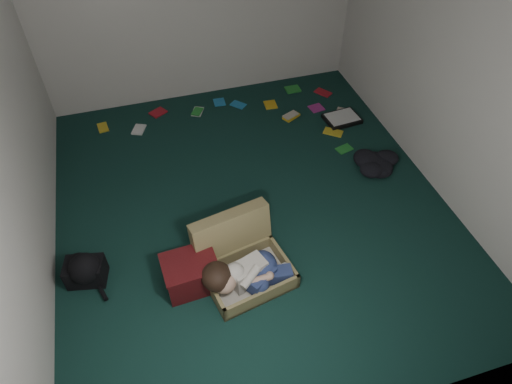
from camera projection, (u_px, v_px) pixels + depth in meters
floor at (252, 205)px, 4.85m from camera, size 4.50×4.50×0.00m
wall_front at (371, 337)px, 2.41m from camera, size 4.50×0.00×4.50m
wall_left at (2, 146)px, 3.51m from camera, size 0.00×4.50×4.50m
wall_right at (453, 68)px, 4.32m from camera, size 0.00×4.50×4.50m
suitcase at (242, 259)px, 4.16m from camera, size 0.87×0.86×0.55m
person at (246, 274)px, 3.99m from camera, size 0.83×0.41×0.34m
maroon_bin at (191, 273)px, 4.05m from camera, size 0.50×0.40×0.33m
backpack at (85, 271)px, 4.11m from camera, size 0.49×0.42×0.26m
clothing_pile at (380, 164)px, 5.21m from camera, size 0.55×0.50×0.14m
paper_tray at (342, 119)px, 5.88m from camera, size 0.46×0.36×0.06m
book_scatter at (255, 113)px, 5.99m from camera, size 3.22×1.62×0.02m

